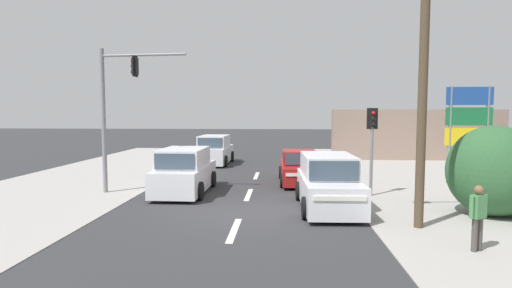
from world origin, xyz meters
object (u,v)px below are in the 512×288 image
Objects in this scene: pedestal_signal_right_kerb at (372,137)px; suv_kerbside_parked at (328,184)px; suv_crossing_left at (215,151)px; traffic_signal_mast at (115,102)px; utility_pole_foreground_right at (420,27)px; suv_oncoming_near at (185,172)px; pedestrian_at_kerb at (478,214)px; shopping_plaza_sign at (469,121)px; sedan_receding_far at (299,168)px.

pedestal_signal_right_kerb is 0.77× the size of suv_kerbside_parked.
pedestal_signal_right_kerb is 12.66m from suv_crossing_left.
traffic_signal_mast is 1.31× the size of suv_crossing_left.
traffic_signal_mast is at bearing 165.81° from suv_kerbside_parked.
utility_pole_foreground_right is 11.79m from traffic_signal_mast.
suv_oncoming_near is 2.79× the size of pedestrian_at_kerb.
suv_oncoming_near is 9.53m from suv_crossing_left.
traffic_signal_mast is 13.55m from pedestrian_at_kerb.
pedestal_signal_right_kerb is at bearing -1.18° from suv_oncoming_near.
suv_kerbside_parked is (6.04, -11.89, 0.00)m from suv_crossing_left.
utility_pole_foreground_right reaches higher than shopping_plaza_sign.
utility_pole_foreground_right reaches higher than suv_crossing_left.
shopping_plaza_sign is (5.14, 3.11, 0.57)m from pedestal_signal_right_kerb.
suv_crossing_left is (-8.29, 14.16, -4.89)m from utility_pole_foreground_right.
pedestrian_at_kerb is (1.12, -6.43, -1.49)m from pedestal_signal_right_kerb.
utility_pole_foreground_right reaches higher than pedestal_signal_right_kerb.
suv_crossing_left and suv_kerbside_parked have the same top height.
traffic_signal_mast is at bearing -158.85° from sedan_receding_far.
pedestal_signal_right_kerb reaches higher than pedestrian_at_kerb.
suv_crossing_left is (-5.25, 6.76, 0.18)m from sedan_receding_far.
sedan_receding_far is (-7.90, -0.19, -2.28)m from shopping_plaza_sign.
shopping_plaza_sign is 1.07× the size of sedan_receding_far.
traffic_signal_mast is (-10.76, 4.41, -1.94)m from utility_pole_foreground_right.
sedan_receding_far is at bearing 112.32° from utility_pole_foreground_right.
sedan_receding_far is at bearing 112.55° from pedestrian_at_kerb.
suv_kerbside_parked reaches higher than pedestrian_at_kerb.
utility_pole_foreground_right is 9.43m from shopping_plaza_sign.
traffic_signal_mast is 1.30× the size of shopping_plaza_sign.
pedestal_signal_right_kerb is 2.18× the size of pedestrian_at_kerb.
sedan_receding_far is (4.91, 2.76, -0.18)m from suv_oncoming_near.
suv_oncoming_near is 0.99× the size of suv_crossing_left.
traffic_signal_mast reaches higher than suv_crossing_left.
shopping_plaza_sign is 1.00× the size of suv_kerbside_parked.
pedestal_signal_right_kerb is 0.77× the size of shopping_plaza_sign.
utility_pole_foreground_right is at bearing -86.43° from pedestal_signal_right_kerb.
utility_pole_foreground_right reaches higher than traffic_signal_mast.
suv_kerbside_parked is at bearing 126.30° from pedestrian_at_kerb.
pedestal_signal_right_kerb is at bearing 99.91° from pedestrian_at_kerb.
pedestal_signal_right_kerb is (-0.28, 4.48, -3.36)m from utility_pole_foreground_right.
utility_pole_foreground_right reaches higher than sedan_receding_far.
suv_crossing_left is at bearing 92.07° from suv_oncoming_near.
suv_crossing_left is (-8.01, 9.68, -1.53)m from pedestal_signal_right_kerb.
traffic_signal_mast reaches higher than suv_kerbside_parked.
shopping_plaza_sign is 9.12m from suv_kerbside_parked.
traffic_signal_mast is at bearing -179.65° from pedestal_signal_right_kerb.
traffic_signal_mast is 3.68× the size of pedestrian_at_kerb.
shopping_plaza_sign reaches higher than suv_crossing_left.
suv_oncoming_near is at bearing 149.74° from utility_pole_foreground_right.
utility_pole_foreground_right is at bearing 113.41° from pedestrian_at_kerb.
suv_kerbside_parked is (5.70, -2.37, 0.00)m from suv_oncoming_near.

